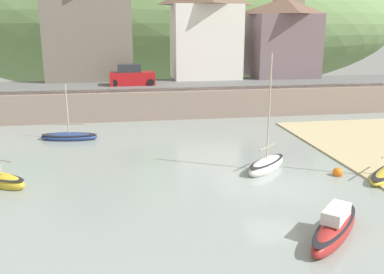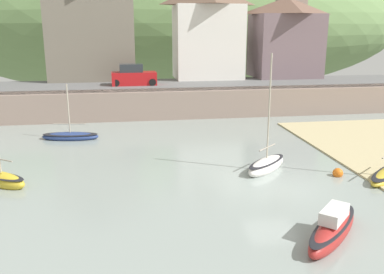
% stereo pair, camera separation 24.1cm
% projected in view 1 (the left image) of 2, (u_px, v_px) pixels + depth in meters
% --- Properties ---
extents(quay_seawall, '(48.00, 9.40, 2.40)m').
position_uv_depth(quay_seawall, '(205.00, 100.00, 36.92)').
color(quay_seawall, gray).
rests_on(quay_seawall, ground).
extents(hillside_backdrop, '(80.00, 44.00, 23.16)m').
position_uv_depth(hillside_backdrop, '(171.00, 25.00, 71.41)').
color(hillside_backdrop, '#65864E').
rests_on(hillside_backdrop, ground).
extents(waterfront_building_left, '(8.74, 4.43, 11.79)m').
position_uv_depth(waterfront_building_left, '(88.00, 19.00, 40.85)').
color(waterfront_building_left, slate).
rests_on(waterfront_building_left, ground).
extents(waterfront_building_centre, '(7.13, 5.56, 9.64)m').
position_uv_depth(waterfront_building_centre, '(205.00, 30.00, 43.01)').
color(waterfront_building_centre, white).
rests_on(waterfront_building_centre, ground).
extents(waterfront_building_right, '(7.08, 5.94, 8.28)m').
position_uv_depth(waterfront_building_right, '(283.00, 37.00, 44.53)').
color(waterfront_building_right, slate).
rests_on(waterfront_building_right, ground).
extents(church_with_spire, '(3.00, 3.00, 15.80)m').
position_uv_depth(church_with_spire, '(289.00, 1.00, 47.67)').
color(church_with_spire, gray).
rests_on(church_with_spire, ground).
extents(rowboat_small_beached, '(3.21, 3.08, 6.50)m').
position_uv_depth(rowboat_small_beached, '(267.00, 164.00, 22.73)').
color(rowboat_small_beached, white).
rests_on(rowboat_small_beached, ground).
extents(sailboat_tall_mast, '(3.77, 3.83, 1.40)m').
position_uv_depth(sailboat_tall_mast, '(335.00, 228.00, 15.42)').
color(sailboat_tall_mast, '#A12623').
rests_on(sailboat_tall_mast, ground).
extents(sailboat_white_hull, '(4.09, 1.88, 3.99)m').
position_uv_depth(sailboat_white_hull, '(69.00, 136.00, 29.05)').
color(sailboat_white_hull, navy).
rests_on(sailboat_white_hull, ground).
extents(fishing_boat_green, '(3.00, 2.54, 5.16)m').
position_uv_depth(fishing_boat_green, '(2.00, 180.00, 20.47)').
color(fishing_boat_green, gold).
rests_on(fishing_boat_green, ground).
extents(parked_car_near_slipway, '(4.16, 1.84, 1.95)m').
position_uv_depth(parked_car_near_slipway, '(131.00, 76.00, 38.50)').
color(parked_car_near_slipway, '#B1171A').
rests_on(parked_car_near_slipway, ground).
extents(mooring_buoy, '(0.54, 0.54, 0.54)m').
position_uv_depth(mooring_buoy, '(338.00, 173.00, 21.91)').
color(mooring_buoy, orange).
rests_on(mooring_buoy, ground).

